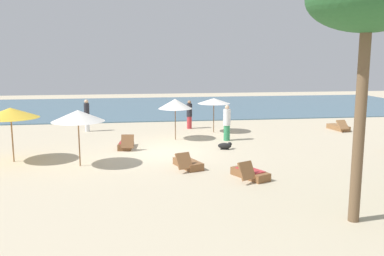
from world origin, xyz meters
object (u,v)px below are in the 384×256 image
lounger_5 (188,164)px  palm_2 (368,2)px  umbrella_0 (78,116)px  lounger_1 (250,173)px  lounger_4 (339,127)px  person_3 (87,115)px  umbrella_1 (175,104)px  person_1 (227,123)px  person_2 (189,114)px  lounger_3 (126,144)px  umbrella_2 (214,101)px  umbrella_3 (11,113)px  dog (225,146)px

lounger_5 → palm_2: size_ratio=0.27×
umbrella_0 → lounger_1: (6.18, -2.62, -1.83)m
lounger_4 → person_3: bearing=173.5°
umbrella_1 → person_1: umbrella_1 is taller
umbrella_0 → person_2: umbrella_0 is taller
lounger_3 → person_3: (-2.24, 4.85, 0.77)m
umbrella_2 → lounger_4: size_ratio=1.10×
lounger_1 → lounger_4: size_ratio=0.97×
umbrella_3 → person_1: size_ratio=1.22×
lounger_3 → person_3: 5.40m
umbrella_0 → dog: (6.35, 2.14, -1.84)m
person_3 → palm_2: size_ratio=0.28×
person_1 → person_2: size_ratio=1.09×
umbrella_3 → lounger_5: (6.96, -2.00, -1.86)m
umbrella_0 → person_3: 8.02m
lounger_4 → person_2: 8.81m
lounger_3 → lounger_5: lounger_3 is taller
person_1 → umbrella_0: bearing=-148.7°
umbrella_2 → lounger_1: 9.37m
umbrella_3 → person_3: bearing=71.2°
lounger_1 → umbrella_3: bearing=157.4°
lounger_5 → person_1: (2.71, 5.07, 0.75)m
umbrella_3 → lounger_4: 17.74m
umbrella_0 → lounger_3: bearing=60.0°
lounger_4 → person_3: (-14.55, 1.66, 0.78)m
umbrella_3 → dog: 9.38m
lounger_5 → umbrella_1: bearing=88.7°
lounger_3 → person_1: size_ratio=0.92×
person_2 → person_3: bearing=-178.8°
umbrella_1 → lounger_3: size_ratio=1.26×
person_1 → person_2: person_1 is taller
umbrella_0 → lounger_3: (1.78, 3.08, -1.83)m
lounger_4 → lounger_1: bearing=-131.6°
umbrella_0 → umbrella_2: umbrella_0 is taller
umbrella_1 → lounger_1: 7.84m
person_1 → umbrella_1: bearing=166.6°
umbrella_3 → lounger_1: size_ratio=1.30×
lounger_1 → palm_2: bearing=-69.0°
umbrella_0 → umbrella_1: bearing=48.1°
person_3 → person_2: bearing=1.2°
lounger_1 → lounger_5: (-2.00, 1.73, -0.01)m
umbrella_1 → person_1: size_ratio=1.16×
person_2 → lounger_1: bearing=-86.3°
umbrella_2 → person_2: umbrella_2 is taller
palm_2 → dog: (-1.45, 8.99, -5.43)m
umbrella_1 → lounger_3: 3.49m
person_1 → person_3: 8.25m
dog → lounger_4: bearing=28.1°
lounger_1 → umbrella_2: bearing=86.9°
lounger_3 → palm_2: bearing=-58.8°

